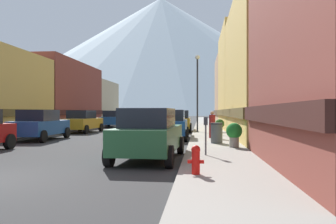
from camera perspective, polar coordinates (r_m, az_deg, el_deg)
The scene contains 26 objects.
sidewalk_left at distance 43.54m, azimuth -10.07°, elevation -2.06°, with size 2.50×100.00×0.15m, color gray.
sidewalk_right at distance 41.91m, azimuth 6.63°, elevation -2.14°, with size 2.50×100.00×0.15m, color gray.
storefront_left_2 at distance 39.33m, azimuth -21.25°, elevation 2.64°, with size 9.77×13.85×7.16m.
storefront_left_3 at distance 49.64m, azimuth -14.83°, elevation 1.52°, with size 8.95×9.02×6.12m.
storefront_right_1 at distance 20.59m, azimuth 20.60°, elevation 6.59°, with size 6.94×11.83×8.33m.
storefront_right_2 at distance 31.44m, azimuth 18.15°, elevation 5.07°, with size 9.94×9.51×9.17m.
storefront_right_3 at distance 40.18m, azimuth 14.98°, elevation 3.28°, with size 9.39×8.31×8.17m.
car_left_1 at distance 20.43m, azimuth -21.59°, elevation -2.11°, with size 2.17×4.45×1.78m.
car_left_2 at distance 26.75m, azimuth -14.81°, elevation -1.60°, with size 2.19×4.46×1.78m.
car_left_3 at distance 35.39m, azimuth -9.65°, elevation -1.20°, with size 2.16×4.45×1.78m.
car_right_0 at distance 11.25m, azimuth -3.33°, elevation -3.86°, with size 2.21×4.47×1.78m.
car_right_1 at distance 19.64m, azimuth 0.55°, elevation -2.19°, with size 2.11×4.42×1.78m.
car_right_2 at distance 26.99m, azimuth 1.95°, elevation -1.59°, with size 2.12×4.43×1.78m.
car_driving_0 at distance 38.03m, azimuth -0.30°, elevation -1.11°, with size 2.06×4.40×1.78m.
car_driving_1 at distance 47.90m, azimuth 0.94°, elevation -0.88°, with size 2.06×4.40×1.78m.
fire_hydrant_near at distance 7.94m, azimuth 4.92°, elevation -8.20°, with size 0.40×0.22×0.70m.
parking_meter_near at distance 11.40m, azimuth 6.66°, elevation -3.23°, with size 0.14×0.10×1.33m.
trash_bin_right at distance 15.81m, azimuth 8.57°, elevation -3.66°, with size 0.59×0.59×0.98m.
potted_plant_0 at distance 24.27m, azimuth 9.09°, elevation -2.21°, with size 0.69×0.69×0.97m.
potted_plant_1 at distance 25.82m, azimuth -23.44°, elevation -2.13°, with size 0.61×0.61×0.95m.
potted_plant_2 at distance 14.09m, azimuth 11.58°, elevation -3.63°, with size 0.68×0.68×1.04m.
pedestrian_0 at distance 18.94m, azimuth 7.78°, elevation -2.39°, with size 0.36×0.36×1.55m.
pedestrian_1 at distance 23.46m, azimuth -24.55°, elevation -1.85°, with size 0.36×0.36×1.61m.
pedestrian_2 at distance 33.82m, azimuth -14.76°, elevation -1.27°, with size 0.36×0.36×1.61m.
streetlamp_right at distance 24.80m, azimuth 5.20°, elevation 5.41°, with size 0.36×0.36×5.86m.
mountain_backdrop at distance 272.82m, azimuth -1.23°, elevation 9.86°, with size 284.52×284.52×96.44m, color silver.
Camera 1 is at (5.55, -6.88, 1.66)m, focal length 34.59 mm.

